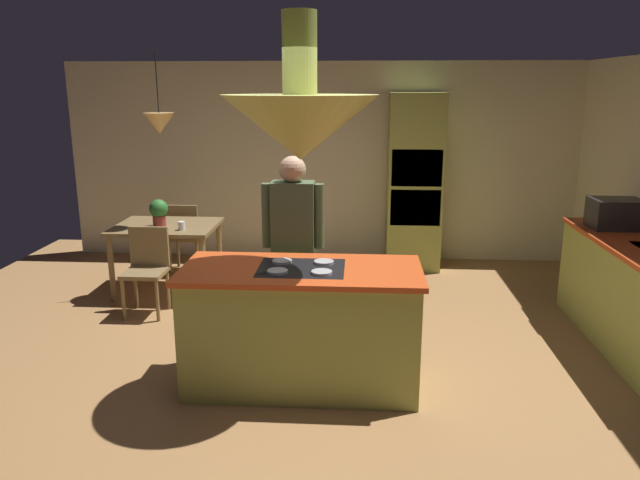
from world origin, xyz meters
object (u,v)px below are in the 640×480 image
(dining_table, at_px, (167,234))
(chair_by_back_wall, at_px, (184,233))
(microwave_on_counter, at_px, (616,214))
(person_at_island, at_px, (293,241))
(kitchen_island, at_px, (302,326))
(oven_tower, at_px, (414,182))
(chair_facing_island, at_px, (147,264))
(potted_plant_on_table, at_px, (159,211))
(cup_on_table, at_px, (182,226))

(dining_table, distance_m, chair_by_back_wall, 0.69)
(dining_table, bearing_deg, microwave_on_counter, -7.75)
(person_at_island, bearing_deg, chair_by_back_wall, 126.90)
(kitchen_island, xyz_separation_m, person_at_island, (-0.13, 0.68, 0.50))
(oven_tower, height_order, chair_facing_island, oven_tower)
(potted_plant_on_table, distance_m, cup_on_table, 0.34)
(chair_by_back_wall, bearing_deg, dining_table, 90.00)
(oven_tower, xyz_separation_m, dining_table, (-2.80, -1.14, -0.42))
(chair_facing_island, relative_size, microwave_on_counter, 1.89)
(oven_tower, relative_size, person_at_island, 1.29)
(chair_facing_island, distance_m, cup_on_table, 0.59)
(chair_facing_island, relative_size, cup_on_table, 9.67)
(kitchen_island, height_order, chair_by_back_wall, kitchen_island)
(kitchen_island, distance_m, chair_facing_island, 2.22)
(dining_table, height_order, potted_plant_on_table, potted_plant_on_table)
(kitchen_island, distance_m, chair_by_back_wall, 3.25)
(cup_on_table, bearing_deg, kitchen_island, -52.17)
(dining_table, xyz_separation_m, microwave_on_counter, (4.54, -0.62, 0.42))
(oven_tower, xyz_separation_m, chair_facing_island, (-2.80, -1.81, -0.58))
(oven_tower, bearing_deg, dining_table, -157.79)
(dining_table, relative_size, potted_plant_on_table, 3.68)
(oven_tower, bearing_deg, kitchen_island, -108.74)
(cup_on_table, xyz_separation_m, microwave_on_counter, (4.30, -0.39, 0.27))
(chair_by_back_wall, bearing_deg, potted_plant_on_table, 86.90)
(chair_by_back_wall, distance_m, cup_on_table, 0.97)
(dining_table, xyz_separation_m, chair_facing_island, (0.00, -0.67, -0.16))
(kitchen_island, xyz_separation_m, microwave_on_counter, (2.84, 1.48, 0.60))
(cup_on_table, distance_m, microwave_on_counter, 4.32)
(person_at_island, bearing_deg, potted_plant_on_table, 140.33)
(oven_tower, xyz_separation_m, cup_on_table, (-2.56, -1.37, -0.28))
(oven_tower, distance_m, potted_plant_on_table, 3.10)
(dining_table, height_order, person_at_island, person_at_island)
(dining_table, distance_m, chair_facing_island, 0.69)
(person_at_island, bearing_deg, kitchen_island, -78.96)
(cup_on_table, bearing_deg, potted_plant_on_table, 153.99)
(oven_tower, height_order, chair_by_back_wall, oven_tower)
(oven_tower, height_order, person_at_island, oven_tower)
(dining_table, height_order, microwave_on_counter, microwave_on_counter)
(person_at_island, height_order, microwave_on_counter, person_at_island)
(kitchen_island, height_order, chair_facing_island, kitchen_island)
(potted_plant_on_table, bearing_deg, kitchen_island, -49.17)
(kitchen_island, bearing_deg, oven_tower, 71.26)
(oven_tower, bearing_deg, microwave_on_counter, -45.35)
(kitchen_island, distance_m, microwave_on_counter, 3.26)
(chair_facing_island, height_order, chair_by_back_wall, same)
(chair_facing_island, height_order, microwave_on_counter, microwave_on_counter)
(kitchen_island, height_order, person_at_island, person_at_island)
(potted_plant_on_table, relative_size, microwave_on_counter, 0.65)
(microwave_on_counter, bearing_deg, kitchen_island, -152.45)
(chair_by_back_wall, height_order, cup_on_table, chair_by_back_wall)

